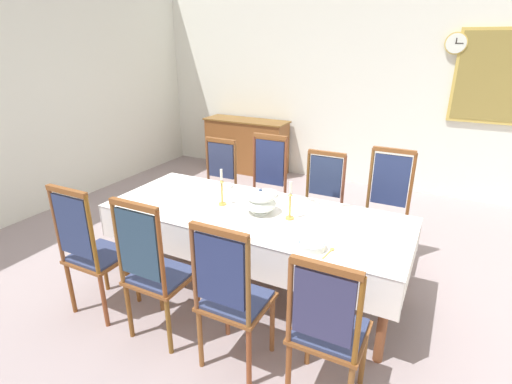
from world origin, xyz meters
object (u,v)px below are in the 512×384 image
chair_north_b (265,188)px  candlestick_east (290,204)px  chair_south_b (154,269)px  framed_painting (496,77)px  dining_table (255,219)px  sideboard (247,146)px  spoon_secondary (331,251)px  chair_south_c (231,295)px  bowl_near_right (312,245)px  chair_south_a (91,249)px  chair_south_d (327,328)px  bowl_far_left (225,185)px  chair_north_d (385,210)px  chair_north_c (320,202)px  candlestick_west (222,191)px  chair_north_a (216,183)px  bowl_near_left (267,193)px  mounted_clock (456,43)px  spoon_primary (256,192)px  soup_tureen (260,201)px

chair_north_b → candlestick_east: bearing=126.2°
chair_south_b → framed_painting: 4.81m
dining_table → sideboard: bearing=119.6°
candlestick_east → spoon_secondary: bearing=-37.9°
candlestick_east → chair_south_c: bearing=-91.6°
chair_south_b → chair_south_c: chair_south_b is taller
sideboard → chair_south_c: bearing=117.1°
bowl_near_right → spoon_secondary: (0.13, 0.03, -0.02)m
dining_table → bowl_near_right: size_ratio=13.36×
chair_south_a → chair_south_d: size_ratio=1.07×
chair_south_a → spoon_secondary: chair_south_a is taller
chair_south_d → framed_painting: (0.83, 4.16, 1.14)m
chair_south_a → chair_south_b: chair_south_b is taller
bowl_far_left → sideboard: (-1.16, 2.58, -0.32)m
chair_south_d → candlestick_east: (-0.63, 0.92, 0.32)m
chair_north_d → chair_south_c: bearing=70.5°
chair_south_d → chair_north_d: bearing=90.0°
chair_north_c → candlestick_west: bearing=55.4°
chair_south_c → chair_north_d: chair_north_d is taller
chair_south_a → chair_south_d: chair_south_a is taller
chair_north_a → spoon_secondary: (1.79, -1.28, 0.20)m
bowl_far_left → bowl_near_right: bearing=-33.4°
chair_north_b → sideboard: chair_north_b is taller
chair_south_b → chair_north_d: size_ratio=0.98×
spoon_secondary → framed_painting: framed_painting is taller
chair_south_c → bowl_near_left: bearing=105.7°
candlestick_east → bowl_far_left: 0.97m
candlestick_west → mounted_clock: mounted_clock is taller
dining_table → bowl_far_left: (-0.54, 0.41, 0.09)m
sideboard → bowl_near_left: bearing=122.1°
chair_south_c → bowl_far_left: chair_south_c is taller
chair_south_a → spoon_primary: 1.56m
bowl_near_right → spoon_secondary: size_ratio=1.11×
chair_south_a → bowl_near_left: 1.61m
spoon_primary → framed_painting: framed_painting is taller
bowl_near_right → framed_painting: framed_painting is taller
chair_north_b → framed_painting: bearing=-132.7°
candlestick_west → soup_tureen: bearing=-0.0°
chair_south_c → spoon_primary: size_ratio=6.37×
spoon_primary → mounted_clock: mounted_clock is taller
mounted_clock → spoon_secondary: bearing=-97.5°
framed_painting → sideboard: bearing=-175.8°
chair_south_d → chair_south_b: bearing=-179.7°
candlestick_east → spoon_primary: 0.67m
chair_south_b → framed_painting: bearing=62.8°
chair_south_b → mounted_clock: bearing=68.7°
chair_north_b → mounted_clock: mounted_clock is taller
chair_south_d → spoon_secondary: size_ratio=6.08×
chair_south_a → candlestick_east: bearing=35.0°
dining_table → chair_south_b: (-0.35, -0.92, -0.09)m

